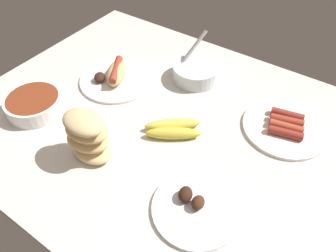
{
  "coord_description": "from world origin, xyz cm",
  "views": [
    {
      "loc": [
        -36.42,
        53.82,
        66.02
      ],
      "look_at": [
        -1.96,
        3.45,
        3.0
      ],
      "focal_mm": 34.07,
      "sensor_mm": 36.0,
      "label": 1
    }
  ],
  "objects_px": {
    "plate_grilled_meat": "(195,207)",
    "banana_bunch": "(173,129)",
    "plate_sausages": "(285,127)",
    "bowl_chili": "(34,103)",
    "plate_hotdog_assembled": "(116,76)",
    "bowl_coleslaw": "(196,71)",
    "bread_stack": "(88,136)"
  },
  "relations": [
    {
      "from": "bowl_coleslaw",
      "to": "bowl_chili",
      "type": "relative_size",
      "value": 0.92
    },
    {
      "from": "plate_hotdog_assembled",
      "to": "banana_bunch",
      "type": "xyz_separation_m",
      "value": [
        -0.29,
        0.09,
        -0.0
      ]
    },
    {
      "from": "plate_sausages",
      "to": "bread_stack",
      "type": "bearing_deg",
      "value": 44.25
    },
    {
      "from": "bowl_coleslaw",
      "to": "plate_grilled_meat",
      "type": "height_order",
      "value": "bowl_coleslaw"
    },
    {
      "from": "plate_hotdog_assembled",
      "to": "bowl_chili",
      "type": "xyz_separation_m",
      "value": [
        0.1,
        0.25,
        0.01
      ]
    },
    {
      "from": "plate_sausages",
      "to": "banana_bunch",
      "type": "height_order",
      "value": "same"
    },
    {
      "from": "bread_stack",
      "to": "plate_grilled_meat",
      "type": "bearing_deg",
      "value": -177.09
    },
    {
      "from": "bowl_coleslaw",
      "to": "plate_grilled_meat",
      "type": "distance_m",
      "value": 0.49
    },
    {
      "from": "bowl_coleslaw",
      "to": "bowl_chili",
      "type": "bearing_deg",
      "value": 52.18
    },
    {
      "from": "plate_grilled_meat",
      "to": "banana_bunch",
      "type": "distance_m",
      "value": 0.24
    },
    {
      "from": "bowl_coleslaw",
      "to": "plate_sausages",
      "type": "relative_size",
      "value": 0.64
    },
    {
      "from": "plate_hotdog_assembled",
      "to": "plate_grilled_meat",
      "type": "bearing_deg",
      "value": 150.51
    },
    {
      "from": "bowl_chili",
      "to": "bowl_coleslaw",
      "type": "bearing_deg",
      "value": -127.82
    },
    {
      "from": "plate_hotdog_assembled",
      "to": "bread_stack",
      "type": "relative_size",
      "value": 1.72
    },
    {
      "from": "plate_sausages",
      "to": "banana_bunch",
      "type": "relative_size",
      "value": 1.44
    },
    {
      "from": "bowl_chili",
      "to": "banana_bunch",
      "type": "xyz_separation_m",
      "value": [
        -0.39,
        -0.15,
        -0.01
      ]
    },
    {
      "from": "plate_grilled_meat",
      "to": "bowl_chili",
      "type": "xyz_separation_m",
      "value": [
        0.57,
        -0.01,
        0.02
      ]
    },
    {
      "from": "bowl_chili",
      "to": "bread_stack",
      "type": "distance_m",
      "value": 0.26
    },
    {
      "from": "bowl_chili",
      "to": "banana_bunch",
      "type": "distance_m",
      "value": 0.42
    },
    {
      "from": "plate_grilled_meat",
      "to": "banana_bunch",
      "type": "relative_size",
      "value": 1.23
    },
    {
      "from": "plate_grilled_meat",
      "to": "plate_sausages",
      "type": "bearing_deg",
      "value": -102.42
    },
    {
      "from": "plate_grilled_meat",
      "to": "bread_stack",
      "type": "relative_size",
      "value": 1.43
    },
    {
      "from": "plate_grilled_meat",
      "to": "plate_sausages",
      "type": "height_order",
      "value": "plate_grilled_meat"
    },
    {
      "from": "plate_sausages",
      "to": "bread_stack",
      "type": "height_order",
      "value": "bread_stack"
    },
    {
      "from": "bowl_chili",
      "to": "plate_hotdog_assembled",
      "type": "bearing_deg",
      "value": -112.92
    },
    {
      "from": "plate_sausages",
      "to": "banana_bunch",
      "type": "bearing_deg",
      "value": 37.31
    },
    {
      "from": "bread_stack",
      "to": "plate_sausages",
      "type": "bearing_deg",
      "value": -135.75
    },
    {
      "from": "plate_grilled_meat",
      "to": "bowl_coleslaw",
      "type": "bearing_deg",
      "value": -59.09
    },
    {
      "from": "bowl_coleslaw",
      "to": "banana_bunch",
      "type": "distance_m",
      "value": 0.26
    },
    {
      "from": "plate_hotdog_assembled",
      "to": "banana_bunch",
      "type": "bearing_deg",
      "value": 162.11
    },
    {
      "from": "plate_hotdog_assembled",
      "to": "plate_sausages",
      "type": "bearing_deg",
      "value": -169.46
    },
    {
      "from": "bowl_coleslaw",
      "to": "plate_hotdog_assembled",
      "type": "xyz_separation_m",
      "value": [
        0.21,
        0.16,
        -0.01
      ]
    }
  ]
}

